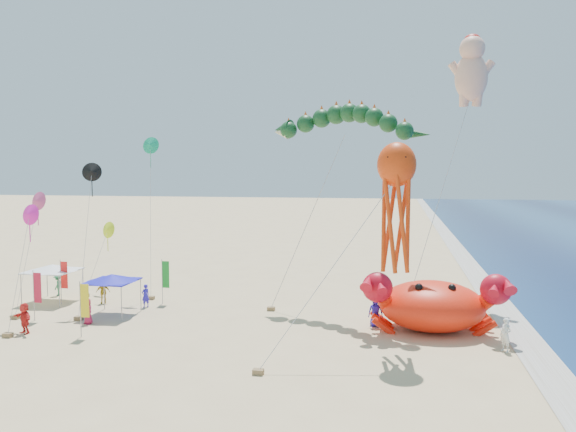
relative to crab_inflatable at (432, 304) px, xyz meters
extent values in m
plane|color=#D1B784|center=(-6.98, -0.13, -1.61)|extent=(320.00, 320.00, 0.00)
plane|color=silver|center=(5.02, -0.13, -1.60)|extent=(320.00, 320.00, 0.00)
ellipsoid|color=#FF260D|center=(0.00, 0.13, -0.14)|extent=(6.64, 5.69, 2.94)
sphere|color=#B60B1F|center=(-3.29, -1.10, 1.17)|extent=(1.75, 1.75, 1.75)
sphere|color=black|center=(-0.92, -0.90, 1.17)|extent=(0.45, 0.45, 0.45)
sphere|color=#B60B1F|center=(3.29, -1.10, 1.17)|extent=(1.75, 1.75, 1.75)
sphere|color=black|center=(0.92, -0.90, 1.17)|extent=(0.45, 0.45, 0.45)
cone|color=#103B1A|center=(-10.67, 4.29, 10.79)|extent=(1.52, 1.12, 1.24)
cylinder|color=#B2B2B2|center=(-7.97, 3.58, 4.36)|extent=(4.80, 1.48, 11.65)
cube|color=olive|center=(-10.34, 2.86, -1.48)|extent=(0.50, 0.35, 0.25)
ellipsoid|color=#FEB89B|center=(3.10, 10.50, 14.66)|extent=(2.38, 1.96, 3.50)
sphere|color=#FEB89B|center=(3.10, 10.28, 16.71)|extent=(1.83, 1.83, 1.83)
ellipsoid|color=red|center=(3.10, 10.39, 17.36)|extent=(1.18, 1.18, 0.83)
cylinder|color=#B2B2B2|center=(0.89, 8.07, 5.90)|extent=(4.48, 4.90, 14.74)
cube|color=olive|center=(-1.32, 5.65, -1.48)|extent=(0.50, 0.35, 0.25)
ellipsoid|color=red|center=(-2.16, -3.79, 8.11)|extent=(2.01, 1.81, 2.31)
cylinder|color=#B2B2B2|center=(-5.22, -6.32, 2.99)|extent=(6.18, 5.12, 8.93)
cube|color=olive|center=(-8.28, -8.85, -1.48)|extent=(0.50, 0.35, 0.25)
cylinder|color=gray|center=(-21.56, -1.60, -0.51)|extent=(0.06, 0.06, 2.20)
cylinder|color=gray|center=(-18.89, -1.60, -0.51)|extent=(0.06, 0.06, 2.20)
cylinder|color=gray|center=(-21.56, 1.07, -0.51)|extent=(0.06, 0.06, 2.20)
cylinder|color=gray|center=(-18.89, 1.07, -0.51)|extent=(0.06, 0.06, 2.20)
cube|color=#1615BD|center=(-20.23, -0.26, 0.63)|extent=(2.91, 2.91, 0.08)
cone|color=#1615BD|center=(-20.23, -0.26, 0.87)|extent=(3.20, 3.20, 0.45)
cylinder|color=gray|center=(-27.80, 0.93, -0.51)|extent=(0.06, 0.06, 2.20)
cylinder|color=gray|center=(-24.84, 0.93, -0.51)|extent=(0.06, 0.06, 2.20)
cylinder|color=gray|center=(-27.80, 3.89, -0.51)|extent=(0.06, 0.06, 2.20)
cylinder|color=gray|center=(-24.84, 3.89, -0.51)|extent=(0.06, 0.06, 2.20)
cube|color=white|center=(-26.32, 2.41, 0.63)|extent=(3.20, 3.20, 0.08)
cone|color=white|center=(-26.32, 2.41, 0.87)|extent=(3.52, 3.52, 0.45)
cylinder|color=gray|center=(-19.57, -5.07, -0.01)|extent=(0.05, 0.05, 3.20)
cube|color=yellow|center=(-19.29, -5.07, 0.49)|extent=(0.50, 0.04, 1.90)
cylinder|color=gray|center=(-24.40, -2.44, -0.01)|extent=(0.05, 0.05, 3.20)
cube|color=red|center=(-24.12, -2.44, 0.49)|extent=(0.50, 0.04, 1.90)
cylinder|color=gray|center=(-25.26, 1.77, -0.01)|extent=(0.05, 0.05, 3.20)
cube|color=red|center=(-24.98, 1.77, 0.49)|extent=(0.50, 0.04, 1.90)
cylinder|color=gray|center=(-18.34, 3.33, -0.01)|extent=(0.05, 0.05, 3.20)
cube|color=#189129|center=(-18.06, 3.33, 0.49)|extent=(0.50, 0.04, 1.90)
imported|color=#287A4D|center=(-27.20, 4.28, -0.80)|extent=(0.90, 1.18, 1.62)
imported|color=#2E1EAF|center=(-3.28, 0.34, -0.70)|extent=(0.92, 0.63, 1.81)
imported|color=red|center=(-23.17, -5.06, -0.71)|extent=(1.73, 1.21, 1.80)
imported|color=#2D22CA|center=(-19.05, 2.12, -0.80)|extent=(0.63, 0.70, 1.60)
imported|color=silver|center=(3.55, -3.14, -0.73)|extent=(0.73, 0.76, 1.76)
imported|color=#B21C45|center=(-20.67, -2.49, -0.81)|extent=(0.93, 0.82, 1.59)
imported|color=gold|center=(-22.51, 2.58, -0.79)|extent=(1.04, 0.70, 1.63)
cone|color=#FF1CB4|center=(-24.12, -2.96, 5.14)|extent=(1.30, 0.51, 1.32)
cylinder|color=#B2B2B2|center=(-23.87, -4.46, 1.79)|extent=(0.55, 3.04, 6.51)
cube|color=olive|center=(-23.62, -5.96, -1.48)|extent=(0.50, 0.35, 0.25)
cone|color=black|center=(-22.52, 1.54, 7.74)|extent=(1.30, 0.51, 1.32)
cylinder|color=#B2B2B2|center=(-22.27, 0.04, 3.09)|extent=(0.55, 3.04, 9.11)
cube|color=olive|center=(-22.02, -1.46, -1.48)|extent=(0.50, 0.35, 0.25)
cone|color=#D7FA1B|center=(-24.17, 6.41, 3.23)|extent=(1.30, 0.51, 1.32)
cylinder|color=#B2B2B2|center=(-23.92, 4.91, 0.84)|extent=(0.54, 3.04, 4.61)
cube|color=olive|center=(-23.67, 3.41, -1.48)|extent=(0.50, 0.35, 0.25)
cone|color=#CA437D|center=(-26.38, 1.07, 5.74)|extent=(1.30, 0.51, 1.32)
cylinder|color=#B2B2B2|center=(-26.13, -0.43, 2.09)|extent=(0.55, 3.04, 7.11)
cube|color=olive|center=(-25.88, -1.93, -1.48)|extent=(0.50, 0.35, 0.25)
cone|color=#0E9A69|center=(-20.51, 6.50, 9.73)|extent=(1.30, 0.51, 1.32)
cylinder|color=#B2B2B2|center=(-20.26, 5.00, 4.09)|extent=(0.55, 3.04, 11.10)
cube|color=olive|center=(-20.01, 3.50, -1.48)|extent=(0.50, 0.35, 0.25)
camera|label=1|loc=(-2.07, -33.35, 7.79)|focal=35.00mm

